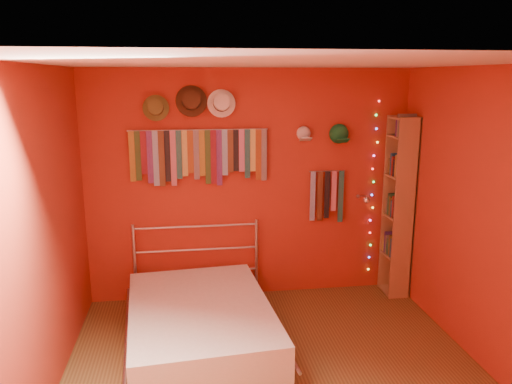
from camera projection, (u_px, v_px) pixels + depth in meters
name	position (u px, v px, depth m)	size (l,w,h in m)	color
ground	(279.00, 383.00, 4.01)	(3.50, 3.50, 0.00)	brown
back_wall	(250.00, 186.00, 5.42)	(3.50, 0.02, 2.50)	maroon
right_wall	(496.00, 225.00, 3.97)	(0.02, 3.50, 2.50)	maroon
left_wall	(35.00, 246.00, 3.49)	(0.02, 3.50, 2.50)	maroon
ceiling	(283.00, 63.00, 3.45)	(3.50, 3.50, 0.02)	white
tie_rack	(198.00, 154.00, 5.19)	(1.45, 0.03, 0.60)	#B6B7BB
small_tie_rack	(327.00, 194.00, 5.50)	(0.40, 0.03, 0.59)	#B6B7BB
fedora_olive	(156.00, 107.00, 5.00)	(0.27, 0.14, 0.26)	brown
fedora_brown	(191.00, 100.00, 5.03)	(0.32, 0.17, 0.32)	#3F2616
fedora_white	(222.00, 103.00, 5.08)	(0.29, 0.16, 0.29)	white
cap_white	(304.00, 134.00, 5.32)	(0.17, 0.21, 0.17)	silver
cap_green	(339.00, 134.00, 5.37)	(0.20, 0.24, 0.20)	#197033
fairy_lights	(373.00, 188.00, 5.59)	(0.06, 0.02, 1.95)	#FF3333
reading_lamp	(365.00, 199.00, 5.39)	(0.07, 0.31, 0.09)	#B6B7BB
bookshelf	(402.00, 206.00, 5.49)	(0.25, 0.34, 2.00)	#AA7A4C
bed	(200.00, 322.00, 4.57)	(1.49, 1.90, 0.89)	#B6B7BB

